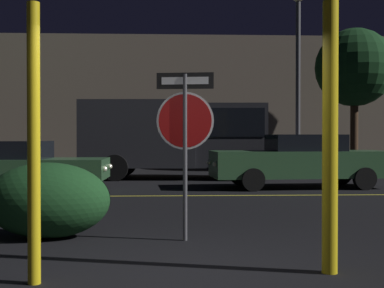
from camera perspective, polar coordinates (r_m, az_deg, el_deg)
The scene contains 12 objects.
ground_plane at distance 5.53m, azimuth -1.55°, elevation -14.08°, with size 260.00×260.00×0.00m, color black.
road_center_stripe at distance 12.79m, azimuth -2.15°, elevation -5.54°, with size 35.89×0.12×0.01m, color gold.
stop_sign at distance 7.26m, azimuth -0.75°, elevation 2.30°, with size 0.78×0.14×2.29m.
yellow_pole_left at distance 5.35m, azimuth -16.53°, elevation 0.05°, with size 0.12×0.12×2.71m, color yellow.
yellow_pole_right at distance 5.71m, azimuth 14.52°, elevation 0.68°, with size 0.16×0.16×2.82m, color yellow.
hedge_bush_1 at distance 7.76m, azimuth -15.14°, elevation -5.82°, with size 1.74×1.07×1.06m, color #19421E.
passing_car_1 at distance 14.73m, azimuth -18.22°, elevation -2.16°, with size 4.74×1.93×1.30m.
passing_car_2 at distance 15.05m, azimuth 11.53°, elevation -1.76°, with size 5.04×2.05×1.47m.
delivery_truck at distance 18.02m, azimuth -1.42°, elevation 1.09°, with size 6.19×2.68×2.60m.
street_lamp at distance 18.85m, azimuth 11.25°, elevation 9.48°, with size 0.46×0.46×6.47m.
tree_1 at distance 23.05m, azimuth 16.94°, elevation 7.76°, with size 3.19×3.19×5.84m.
building_backdrop at distance 25.82m, azimuth 0.42°, elevation 4.31°, with size 22.48×3.67×5.97m, color #7A6B5B.
Camera 1 is at (-0.10, -5.34, 1.42)m, focal length 50.00 mm.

